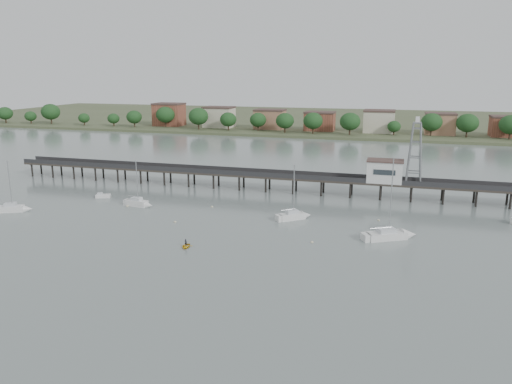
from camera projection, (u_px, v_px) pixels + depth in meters
The scene contains 13 objects.
ground_plane at pixel (181, 289), 69.54m from camera, with size 500.00×500.00×0.00m, color slate.
pier at pixel (281, 177), 124.62m from camera, with size 150.00×5.00×5.50m.
pier_building at pixel (385, 171), 117.17m from camera, with size 8.40×5.40×5.30m.
lattice_tower at pixel (415, 154), 114.36m from camera, with size 3.20×3.20×15.50m.
sailboat_b at pixel (140, 204), 111.67m from camera, with size 6.72×2.62×10.99m.
sailboat_a at pixel (16, 209), 107.54m from camera, with size 7.21×4.87×11.71m.
sailboat_c at pixel (296, 216), 102.21m from camera, with size 6.85×6.21×11.97m.
sailboat_d at pixel (395, 235), 90.36m from camera, with size 9.69×7.04×15.62m.
white_tender at pixel (103, 196), 119.35m from camera, with size 3.71×2.62×1.33m.
yellow_dinghy at pixel (186, 247), 85.96m from camera, with size 1.88×0.54×2.63m, color gold.
dinghy_occupant at pixel (186, 247), 85.96m from camera, with size 0.46×1.26×0.30m, color black.
mooring_buoys at pixel (276, 223), 99.22m from camera, with size 78.35×17.70×0.39m.
far_shore at pixel (352, 121), 292.73m from camera, with size 500.00×170.00×10.40m.
Camera 1 is at (27.92, -58.88, 29.68)m, focal length 35.00 mm.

